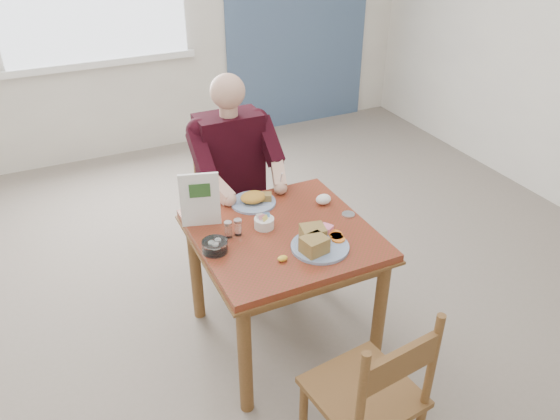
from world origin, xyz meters
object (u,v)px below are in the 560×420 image
chair_near (370,397)px  diner (234,167)px  table (283,248)px  far_plate (254,199)px  near_plate (317,242)px  chair_far (232,206)px

chair_near → diner: 1.67m
chair_near → diner: bearing=88.7°
table → far_plate: bearing=94.2°
chair_near → near_plate: (0.13, 0.72, 0.31)m
chair_far → near_plate: size_ratio=2.98×
diner → near_plate: diner is taller
near_plate → table: bearing=112.9°
near_plate → far_plate: (-0.11, 0.54, -0.01)m
chair_far → near_plate: (0.09, -1.01, 0.31)m
chair_far → diner: diner is taller
diner → far_plate: 0.38m
chair_far → chair_near: size_ratio=1.00×
diner → chair_near: bearing=-91.3°
table → far_plate: (-0.02, 0.33, 0.14)m
near_plate → diner: bearing=95.5°
chair_far → table: bearing=-90.0°
chair_near → far_plate: bearing=89.4°
chair_far → diner: size_ratio=0.69×
table → near_plate: size_ratio=2.89×
table → chair_far: size_ratio=0.97×
chair_far → far_plate: 0.55m
diner → table: bearing=-90.0°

